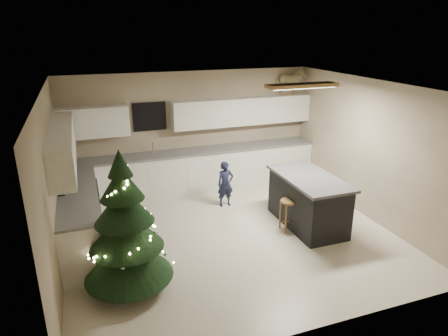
# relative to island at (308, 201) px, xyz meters

# --- Properties ---
(ground_plane) EXTENTS (5.50, 5.50, 0.00)m
(ground_plane) POSITION_rel_island_xyz_m (-1.47, 0.07, -0.48)
(ground_plane) COLOR beige
(room_shell) EXTENTS (5.52, 5.02, 2.61)m
(room_shell) POSITION_rel_island_xyz_m (-1.45, 0.08, 1.27)
(room_shell) COLOR tan
(room_shell) RESTS_ON ground_plane
(cabinetry) EXTENTS (5.50, 3.20, 2.00)m
(cabinetry) POSITION_rel_island_xyz_m (-2.38, 1.72, 0.28)
(cabinetry) COLOR white
(cabinetry) RESTS_ON ground_plane
(island) EXTENTS (0.90, 1.70, 0.95)m
(island) POSITION_rel_island_xyz_m (0.00, 0.00, 0.00)
(island) COLOR black
(island) RESTS_ON ground_plane
(bar_stool) EXTENTS (0.30, 0.30, 0.58)m
(bar_stool) POSITION_rel_island_xyz_m (-0.42, -0.07, -0.04)
(bar_stool) COLOR olive
(bar_stool) RESTS_ON ground_plane
(christmas_tree) EXTENTS (1.27, 1.23, 2.03)m
(christmas_tree) POSITION_rel_island_xyz_m (-3.32, -0.80, 0.35)
(christmas_tree) COLOR #3F2816
(christmas_tree) RESTS_ON ground_plane
(toddler) EXTENTS (0.35, 0.23, 0.94)m
(toddler) POSITION_rel_island_xyz_m (-1.13, 1.30, -0.01)
(toddler) COLOR black
(toddler) RESTS_ON ground_plane
(rocking_horse) EXTENTS (0.73, 0.49, 0.59)m
(rocking_horse) POSITION_rel_island_xyz_m (0.83, 2.40, 1.83)
(rocking_horse) COLOR olive
(rocking_horse) RESTS_ON cabinetry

